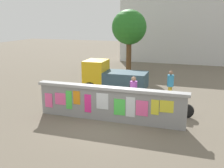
# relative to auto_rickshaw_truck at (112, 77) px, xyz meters

# --- Properties ---
(ground) EXTENTS (60.00, 60.00, 0.00)m
(ground) POSITION_rel_auto_rickshaw_truck_xyz_m (1.31, 3.71, -0.90)
(ground) COLOR #6B6051
(poster_wall) EXTENTS (6.55, 0.42, 1.48)m
(poster_wall) POSITION_rel_auto_rickshaw_truck_xyz_m (1.31, -4.29, -0.14)
(poster_wall) COLOR gray
(poster_wall) RESTS_ON ground
(auto_rickshaw_truck) EXTENTS (3.64, 1.59, 1.85)m
(auto_rickshaw_truck) POSITION_rel_auto_rickshaw_truck_xyz_m (0.00, 0.00, 0.00)
(auto_rickshaw_truck) COLOR black
(auto_rickshaw_truck) RESTS_ON ground
(motorcycle) EXTENTS (1.90, 0.56, 0.87)m
(motorcycle) POSITION_rel_auto_rickshaw_truck_xyz_m (3.82, -2.79, -0.44)
(motorcycle) COLOR black
(motorcycle) RESTS_ON ground
(bicycle_near) EXTENTS (1.70, 0.44, 0.95)m
(bicycle_near) POSITION_rel_auto_rickshaw_truck_xyz_m (-1.17, -3.17, -0.54)
(bicycle_near) COLOR black
(bicycle_near) RESTS_ON ground
(person_walking) EXTENTS (0.44, 0.44, 1.62)m
(person_walking) POSITION_rel_auto_rickshaw_truck_xyz_m (3.41, -0.68, 0.09)
(person_walking) COLOR yellow
(person_walking) RESTS_ON ground
(person_bystander) EXTENTS (0.47, 0.47, 1.62)m
(person_bystander) POSITION_rel_auto_rickshaw_truck_xyz_m (1.94, -2.65, 0.09)
(person_bystander) COLOR yellow
(person_bystander) RESTS_ON ground
(tree_roadside) EXTENTS (2.62, 2.62, 4.87)m
(tree_roadside) POSITION_rel_auto_rickshaw_truck_xyz_m (-0.53, 5.59, 2.61)
(tree_roadside) COLOR brown
(tree_roadside) RESTS_ON ground
(building_background) EXTENTS (12.77, 6.23, 6.63)m
(building_background) POSITION_rel_auto_rickshaw_truck_xyz_m (3.25, 14.25, 2.43)
(building_background) COLOR silver
(building_background) RESTS_ON ground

